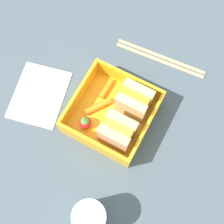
# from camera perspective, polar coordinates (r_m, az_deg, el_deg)

# --- Properties ---
(ground_plane) EXTENTS (1.20, 1.20, 0.02)m
(ground_plane) POSITION_cam_1_polar(r_m,az_deg,el_deg) (0.63, 0.00, -1.11)
(ground_plane) COLOR #45525D
(bento_tray) EXTENTS (0.15, 0.15, 0.01)m
(bento_tray) POSITION_cam_1_polar(r_m,az_deg,el_deg) (0.61, 0.00, -0.65)
(bento_tray) COLOR #F4A71A
(bento_tray) RESTS_ON ground_plane
(bento_rim) EXTENTS (0.15, 0.15, 0.04)m
(bento_rim) POSITION_cam_1_polar(r_m,az_deg,el_deg) (0.59, 0.00, 0.18)
(bento_rim) COLOR #F4A71A
(bento_rim) RESTS_ON bento_tray
(sandwich_left) EXTENTS (0.05, 0.06, 0.06)m
(sandwich_left) POSITION_cam_1_polar(r_m,az_deg,el_deg) (0.58, 4.09, 1.94)
(sandwich_left) COLOR #E3BE7D
(sandwich_left) RESTS_ON bento_tray
(sandwich_center_left) EXTENTS (0.05, 0.06, 0.06)m
(sandwich_center_left) POSITION_cam_1_polar(r_m,az_deg,el_deg) (0.56, 1.05, -3.60)
(sandwich_center_left) COLOR tan
(sandwich_center_left) RESTS_ON bento_tray
(carrot_stick_far_left) EXTENTS (0.04, 0.01, 0.01)m
(carrot_stick_far_left) POSITION_cam_1_polar(r_m,az_deg,el_deg) (0.62, -1.00, 4.27)
(carrot_stick_far_left) COLOR orange
(carrot_stick_far_left) RESTS_ON bento_tray
(carrot_stick_left) EXTENTS (0.05, 0.04, 0.01)m
(carrot_stick_left) POSITION_cam_1_polar(r_m,az_deg,el_deg) (0.60, -2.59, 1.00)
(carrot_stick_left) COLOR orange
(carrot_stick_left) RESTS_ON bento_tray
(strawberry_far_left) EXTENTS (0.02, 0.02, 0.03)m
(strawberry_far_left) POSITION_cam_1_polar(r_m,az_deg,el_deg) (0.59, -4.92, -1.94)
(strawberry_far_left) COLOR red
(strawberry_far_left) RESTS_ON bento_tray
(chopstick_pair) EXTENTS (0.03, 0.20, 0.01)m
(chopstick_pair) POSITION_cam_1_polar(r_m,az_deg,el_deg) (0.67, 8.89, 9.79)
(chopstick_pair) COLOR tan
(chopstick_pair) RESTS_ON ground_plane
(drinking_glass) EXTENTS (0.06, 0.06, 0.07)m
(drinking_glass) POSITION_cam_1_polar(r_m,az_deg,el_deg) (0.55, -4.03, -18.62)
(drinking_glass) COLOR silver
(drinking_glass) RESTS_ON ground_plane
(folded_napkin) EXTENTS (0.15, 0.13, 0.00)m
(folded_napkin) POSITION_cam_1_polar(r_m,az_deg,el_deg) (0.65, -13.18, 3.11)
(folded_napkin) COLOR white
(folded_napkin) RESTS_ON ground_plane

